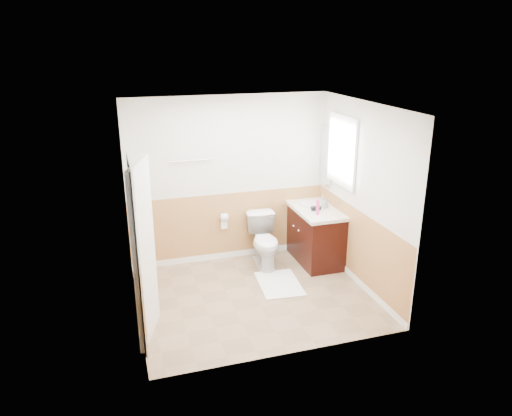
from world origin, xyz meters
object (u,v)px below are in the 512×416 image
object	(u,v)px
vanity_cabinet	(314,235)
lotion_bottle	(318,207)
soap_dispenser	(325,203)
toilet	(265,241)
bath_mat	(279,284)

from	to	relation	value
vanity_cabinet	lotion_bottle	world-z (taller)	lotion_bottle
soap_dispenser	vanity_cabinet	bearing A→B (deg)	152.71
soap_dispenser	lotion_bottle	bearing A→B (deg)	-133.01
toilet	vanity_cabinet	world-z (taller)	vanity_cabinet
toilet	lotion_bottle	size ratio (longest dim) A/B	3.49
vanity_cabinet	soap_dispenser	xyz separation A→B (m)	(0.12, -0.06, 0.53)
toilet	lotion_bottle	xyz separation A→B (m)	(0.69, -0.33, 0.58)
bath_mat	toilet	bearing A→B (deg)	90.00
toilet	soap_dispenser	size ratio (longest dim) A/B	4.54
toilet	bath_mat	size ratio (longest dim) A/B	0.96
lotion_bottle	soap_dispenser	bearing A→B (deg)	46.99
vanity_cabinet	soap_dispenser	size ratio (longest dim) A/B	6.52
toilet	bath_mat	bearing A→B (deg)	-85.09
bath_mat	lotion_bottle	world-z (taller)	lotion_bottle
soap_dispenser	bath_mat	bearing A→B (deg)	-148.19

